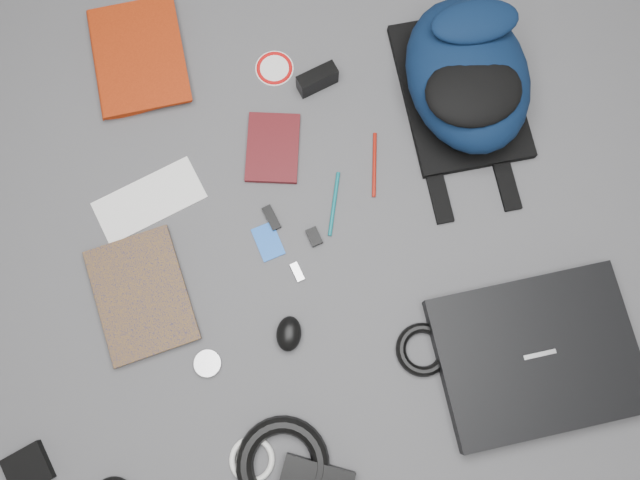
{
  "coord_description": "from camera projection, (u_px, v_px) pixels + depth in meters",
  "views": [
    {
      "loc": [
        -0.02,
        -0.3,
        1.32
      ],
      "look_at": [
        0.0,
        0.0,
        0.02
      ],
      "focal_mm": 35.0,
      "sensor_mm": 36.0,
      "label": 1
    }
  ],
  "objects": [
    {
      "name": "ground",
      "position": [
        320.0,
        242.0,
        1.36
      ],
      "size": [
        4.0,
        4.0,
        0.0
      ],
      "primitive_type": "plane",
      "color": "#4F4F51",
      "rests_on": "ground"
    },
    {
      "name": "backpack",
      "position": [
        467.0,
        75.0,
        1.35
      ],
      "size": [
        0.32,
        0.44,
        0.17
      ],
      "primitive_type": null,
      "rotation": [
        0.0,
        0.0,
        0.11
      ],
      "color": "black",
      "rests_on": "ground"
    },
    {
      "name": "laptop",
      "position": [
        536.0,
        355.0,
        1.28
      ],
      "size": [
        0.44,
        0.36,
        0.04
      ],
      "primitive_type": "cube",
      "rotation": [
        0.0,
        0.0,
        0.13
      ],
      "color": "black",
      "rests_on": "ground"
    },
    {
      "name": "textbook_red",
      "position": [
        94.0,
        66.0,
        1.43
      ],
      "size": [
        0.24,
        0.3,
        0.03
      ],
      "primitive_type": "imported",
      "rotation": [
        0.0,
        0.0,
        0.14
      ],
      "color": "maroon",
      "rests_on": "ground"
    },
    {
      "name": "comic_book",
      "position": [
        98.0,
        310.0,
        1.31
      ],
      "size": [
        0.25,
        0.3,
        0.02
      ],
      "primitive_type": "imported",
      "rotation": [
        0.0,
        0.0,
        0.26
      ],
      "color": "#A66E0B",
      "rests_on": "ground"
    },
    {
      "name": "envelope",
      "position": [
        149.0,
        200.0,
        1.38
      ],
      "size": [
        0.26,
        0.19,
        0.0
      ],
      "primitive_type": "cube",
      "rotation": [
        0.0,
        0.0,
        0.41
      ],
      "color": "white",
      "rests_on": "ground"
    },
    {
      "name": "dvd_case",
      "position": [
        273.0,
        148.0,
        1.4
      ],
      "size": [
        0.13,
        0.18,
        0.01
      ],
      "primitive_type": "cube",
      "rotation": [
        0.0,
        0.0,
        -0.12
      ],
      "color": "#410C0F",
      "rests_on": "ground"
    },
    {
      "name": "compact_camera",
      "position": [
        317.0,
        79.0,
        1.42
      ],
      "size": [
        0.1,
        0.07,
        0.05
      ],
      "primitive_type": "cube",
      "rotation": [
        0.0,
        0.0,
        0.4
      ],
      "color": "black",
      "rests_on": "ground"
    },
    {
      "name": "sticker_disc",
      "position": [
        274.0,
        68.0,
        1.45
      ],
      "size": [
        0.11,
        0.11,
        0.0
      ],
      "primitive_type": "cylinder",
      "rotation": [
        0.0,
        0.0,
        0.31
      ],
      "color": "white",
      "rests_on": "ground"
    },
    {
      "name": "pen_teal",
      "position": [
        334.0,
        204.0,
        1.37
      ],
      "size": [
        0.04,
        0.14,
        0.01
      ],
      "primitive_type": "cylinder",
      "rotation": [
        1.57,
        0.0,
        -0.21
      ],
      "color": "#0B636B",
      "rests_on": "ground"
    },
    {
      "name": "pen_red",
      "position": [
        374.0,
        165.0,
        1.39
      ],
      "size": [
        0.03,
        0.15,
        0.01
      ],
      "primitive_type": "cylinder",
      "rotation": [
        1.57,
        0.0,
        -0.12
      ],
      "color": "#98160B",
      "rests_on": "ground"
    },
    {
      "name": "id_badge",
      "position": [
        268.0,
        242.0,
        1.35
      ],
      "size": [
        0.07,
        0.09,
        0.0
      ],
      "primitive_type": "cube",
      "rotation": [
        0.0,
        0.0,
        0.32
      ],
      "color": "blue",
      "rests_on": "ground"
    },
    {
      "name": "usb_black",
      "position": [
        271.0,
        218.0,
        1.36
      ],
      "size": [
        0.04,
        0.06,
        0.01
      ],
      "primitive_type": "cube",
      "rotation": [
        0.0,
        0.0,
        0.39
      ],
      "color": "black",
      "rests_on": "ground"
    },
    {
      "name": "usb_silver",
      "position": [
        297.0,
        272.0,
        1.34
      ],
      "size": [
        0.03,
        0.04,
        0.01
      ],
      "primitive_type": "cube",
      "rotation": [
        0.0,
        0.0,
        0.36
      ],
      "color": "silver",
      "rests_on": "ground"
    },
    {
      "name": "key_fob",
      "position": [
        314.0,
        237.0,
        1.35
      ],
      "size": [
        0.04,
        0.05,
        0.01
      ],
      "primitive_type": "cube",
      "rotation": [
        0.0,
        0.0,
        0.35
      ],
      "color": "black",
      "rests_on": "ground"
    },
    {
      "name": "mouse",
      "position": [
        289.0,
        334.0,
        1.29
      ],
      "size": [
        0.06,
        0.08,
        0.04
      ],
      "primitive_type": "ellipsoid",
      "rotation": [
        0.0,
        0.0,
        -0.17
      ],
      "color": "black",
      "rests_on": "ground"
    },
    {
      "name": "headphone_left",
      "position": [
        181.0,
        312.0,
        1.32
      ],
      "size": [
        0.05,
        0.05,
        0.01
      ],
      "primitive_type": "cylinder",
      "rotation": [
        0.0,
        0.0,
        -0.17
      ],
      "color": "silver",
      "rests_on": "ground"
    },
    {
      "name": "headphone_right",
      "position": [
        208.0,
        363.0,
        1.29
      ],
      "size": [
        0.07,
        0.07,
        0.01
      ],
      "primitive_type": "cylinder",
      "rotation": [
        0.0,
        0.0,
        -0.25
      ],
      "color": "#A7A7A9",
      "rests_on": "ground"
    },
    {
      "name": "cable_coil",
      "position": [
        423.0,
        350.0,
        1.29
      ],
      "size": [
        0.14,
        0.14,
        0.02
      ],
      "primitive_type": "torus",
      "rotation": [
        0.0,
        0.0,
        0.31
      ],
      "color": "black",
      "rests_on": "ground"
    },
    {
      "name": "power_brick",
      "position": [
        317.0,
        478.0,
        1.23
      ],
      "size": [
        0.15,
        0.1,
        0.03
      ],
      "primitive_type": "cube",
      "rotation": [
        0.0,
        0.0,
        -0.34
      ],
      "color": "black",
      "rests_on": "ground"
    },
    {
      "name": "power_cord_coil",
      "position": [
        283.0,
        464.0,
        1.24
      ],
      "size": [
        0.23,
        0.23,
        0.04
      ],
      "primitive_type": "torus",
      "rotation": [
        0.0,
        0.0,
        0.29
      ],
      "color": "black",
      "rests_on": "ground"
    },
    {
      "name": "pouch",
      "position": [
        28.0,
        469.0,
        1.24
      ],
      "size": [
        0.11,
        0.11,
        0.02
      ],
      "primitive_type": "cube",
      "rotation": [
        0.0,
        0.0,
        0.43
      ],
      "color": "black",
      "rests_on": "ground"
    },
    {
      "name": "white_cable_coil",
      "position": [
        252.0,
        460.0,
        1.25
      ],
      "size": [
        0.1,
        0.1,
        0.01
      ],
      "primitive_type": "torus",
      "rotation": [
        0.0,
        0.0,
        0.14
      ],
      "color": "white",
      "rests_on": "ground"
    }
  ]
}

